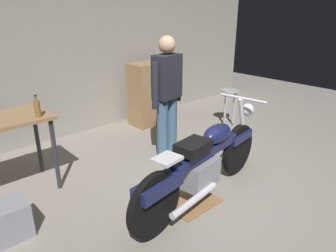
{
  "coord_description": "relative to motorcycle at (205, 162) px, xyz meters",
  "views": [
    {
      "loc": [
        -2.4,
        -1.91,
        2.0
      ],
      "look_at": [
        -0.04,
        0.7,
        0.65
      ],
      "focal_mm": 33.41,
      "sensor_mm": 36.0,
      "label": 1
    }
  ],
  "objects": [
    {
      "name": "ground_plane",
      "position": [
        0.11,
        -0.04,
        -0.45
      ],
      "size": [
        12.0,
        12.0,
        0.0
      ],
      "primitive_type": "plane",
      "color": "gray"
    },
    {
      "name": "drip_tray",
      "position": [
        -0.16,
        0.0,
        -0.44
      ],
      "size": [
        0.56,
        0.4,
        0.01
      ],
      "primitive_type": "cube",
      "color": "olive",
      "rests_on": "ground_plane"
    },
    {
      "name": "back_wall",
      "position": [
        0.11,
        2.76,
        1.1
      ],
      "size": [
        8.0,
        0.12,
        3.1
      ],
      "primitive_type": "cube",
      "color": "gray",
      "rests_on": "ground_plane"
    },
    {
      "name": "wooden_dresser",
      "position": [
        1.14,
        2.26,
        0.1
      ],
      "size": [
        0.8,
        0.47,
        1.1
      ],
      "color": "#99724C",
      "rests_on": "ground_plane"
    },
    {
      "name": "shop_stool",
      "position": [
        2.09,
        1.25,
        0.05
      ],
      "size": [
        0.32,
        0.32,
        0.64
      ],
      "color": "#B2B2B7",
      "rests_on": "ground_plane"
    },
    {
      "name": "motorcycle",
      "position": [
        0.0,
        0.0,
        0.0
      ],
      "size": [
        2.18,
        0.67,
        1.0
      ],
      "rotation": [
        0.0,
        0.0,
        0.13
      ],
      "color": "black",
      "rests_on": "ground_plane"
    },
    {
      "name": "bottle",
      "position": [
        -1.21,
        1.3,
        0.55
      ],
      "size": [
        0.06,
        0.06,
        0.24
      ],
      "color": "olive",
      "rests_on": "workbench"
    },
    {
      "name": "storage_bin",
      "position": [
        -1.84,
        0.78,
        -0.28
      ],
      "size": [
        0.44,
        0.32,
        0.34
      ],
      "primitive_type": "cube",
      "color": "gray",
      "rests_on": "ground_plane"
    },
    {
      "name": "person_standing",
      "position": [
        0.36,
        1.0,
        0.48
      ],
      "size": [
        0.56,
        0.29,
        1.67
      ],
      "rotation": [
        0.0,
        0.0,
        3.32
      ],
      "color": "#436883",
      "rests_on": "ground_plane"
    }
  ]
}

